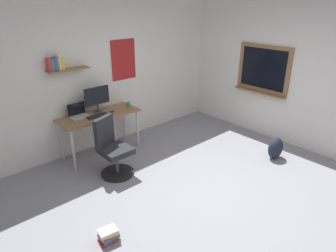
{
  "coord_description": "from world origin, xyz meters",
  "views": [
    {
      "loc": [
        -2.82,
        -2.31,
        2.62
      ],
      "look_at": [
        -0.09,
        0.73,
        0.85
      ],
      "focal_mm": 31.9,
      "sensor_mm": 36.0,
      "label": 1
    }
  ],
  "objects_px": {
    "office_chair": "(113,151)",
    "monitor_primary": "(97,98)",
    "desk": "(100,119)",
    "coffee_mug": "(128,104)",
    "computer_mouse": "(112,112)",
    "backpack": "(276,148)",
    "laptop": "(78,114)",
    "book_stack_on_floor": "(108,235)",
    "keyboard": "(98,116)"
  },
  "relations": [
    {
      "from": "desk",
      "to": "keyboard",
      "type": "relative_size",
      "value": 3.79
    },
    {
      "from": "coffee_mug",
      "to": "backpack",
      "type": "xyz_separation_m",
      "value": [
        1.55,
        -2.19,
        -0.6
      ]
    },
    {
      "from": "computer_mouse",
      "to": "backpack",
      "type": "height_order",
      "value": "computer_mouse"
    },
    {
      "from": "desk",
      "to": "monitor_primary",
      "type": "height_order",
      "value": "monitor_primary"
    },
    {
      "from": "desk",
      "to": "coffee_mug",
      "type": "xyz_separation_m",
      "value": [
        0.6,
        -0.02,
        0.13
      ]
    },
    {
      "from": "keyboard",
      "to": "backpack",
      "type": "xyz_separation_m",
      "value": [
        2.22,
        -2.14,
        -0.56
      ]
    },
    {
      "from": "monitor_primary",
      "to": "keyboard",
      "type": "relative_size",
      "value": 1.25
    },
    {
      "from": "office_chair",
      "to": "monitor_primary",
      "type": "distance_m",
      "value": 1.07
    },
    {
      "from": "desk",
      "to": "computer_mouse",
      "type": "bearing_deg",
      "value": -18.56
    },
    {
      "from": "laptop",
      "to": "book_stack_on_floor",
      "type": "height_order",
      "value": "laptop"
    },
    {
      "from": "coffee_mug",
      "to": "computer_mouse",
      "type": "bearing_deg",
      "value": -172.73
    },
    {
      "from": "monitor_primary",
      "to": "keyboard",
      "type": "bearing_deg",
      "value": -123.26
    },
    {
      "from": "backpack",
      "to": "monitor_primary",
      "type": "bearing_deg",
      "value": 132.61
    },
    {
      "from": "laptop",
      "to": "desk",
      "type": "bearing_deg",
      "value": -23.65
    },
    {
      "from": "computer_mouse",
      "to": "coffee_mug",
      "type": "height_order",
      "value": "coffee_mug"
    },
    {
      "from": "desk",
      "to": "coffee_mug",
      "type": "distance_m",
      "value": 0.62
    },
    {
      "from": "coffee_mug",
      "to": "desk",
      "type": "bearing_deg",
      "value": 178.05
    },
    {
      "from": "office_chair",
      "to": "backpack",
      "type": "height_order",
      "value": "office_chair"
    },
    {
      "from": "computer_mouse",
      "to": "monitor_primary",
      "type": "bearing_deg",
      "value": 137.44
    },
    {
      "from": "computer_mouse",
      "to": "coffee_mug",
      "type": "xyz_separation_m",
      "value": [
        0.39,
        0.05,
        0.03
      ]
    },
    {
      "from": "backpack",
      "to": "keyboard",
      "type": "bearing_deg",
      "value": 136.07
    },
    {
      "from": "laptop",
      "to": "backpack",
      "type": "relative_size",
      "value": 0.79
    },
    {
      "from": "laptop",
      "to": "computer_mouse",
      "type": "xyz_separation_m",
      "value": [
        0.53,
        -0.21,
        -0.04
      ]
    },
    {
      "from": "book_stack_on_floor",
      "to": "monitor_primary",
      "type": "bearing_deg",
      "value": 61.43
    },
    {
      "from": "desk",
      "to": "office_chair",
      "type": "relative_size",
      "value": 1.48
    },
    {
      "from": "office_chair",
      "to": "book_stack_on_floor",
      "type": "xyz_separation_m",
      "value": [
        -0.85,
        -1.2,
        -0.33
      ]
    },
    {
      "from": "office_chair",
      "to": "computer_mouse",
      "type": "xyz_separation_m",
      "value": [
        0.44,
        0.68,
        0.36
      ]
    },
    {
      "from": "backpack",
      "to": "book_stack_on_floor",
      "type": "bearing_deg",
      "value": 175.33
    },
    {
      "from": "computer_mouse",
      "to": "book_stack_on_floor",
      "type": "bearing_deg",
      "value": -124.38
    },
    {
      "from": "coffee_mug",
      "to": "keyboard",
      "type": "bearing_deg",
      "value": -175.74
    },
    {
      "from": "keyboard",
      "to": "computer_mouse",
      "type": "bearing_deg",
      "value": 0.0
    },
    {
      "from": "desk",
      "to": "book_stack_on_floor",
      "type": "relative_size",
      "value": 5.63
    },
    {
      "from": "keyboard",
      "to": "coffee_mug",
      "type": "distance_m",
      "value": 0.67
    },
    {
      "from": "office_chair",
      "to": "laptop",
      "type": "bearing_deg",
      "value": 95.64
    },
    {
      "from": "desk",
      "to": "book_stack_on_floor",
      "type": "height_order",
      "value": "desk"
    },
    {
      "from": "office_chair",
      "to": "backpack",
      "type": "bearing_deg",
      "value": -31.62
    },
    {
      "from": "coffee_mug",
      "to": "book_stack_on_floor",
      "type": "xyz_separation_m",
      "value": [
        -1.68,
        -1.93,
        -0.71
      ]
    },
    {
      "from": "office_chair",
      "to": "monitor_primary",
      "type": "bearing_deg",
      "value": 72.5
    },
    {
      "from": "backpack",
      "to": "laptop",
      "type": "bearing_deg",
      "value": 136.41
    },
    {
      "from": "laptop",
      "to": "computer_mouse",
      "type": "height_order",
      "value": "laptop"
    },
    {
      "from": "desk",
      "to": "laptop",
      "type": "bearing_deg",
      "value": 156.35
    },
    {
      "from": "monitor_primary",
      "to": "computer_mouse",
      "type": "distance_m",
      "value": 0.35
    },
    {
      "from": "office_chair",
      "to": "book_stack_on_floor",
      "type": "height_order",
      "value": "office_chair"
    },
    {
      "from": "backpack",
      "to": "book_stack_on_floor",
      "type": "height_order",
      "value": "backpack"
    },
    {
      "from": "laptop",
      "to": "backpack",
      "type": "xyz_separation_m",
      "value": [
        2.47,
        -2.35,
        -0.61
      ]
    },
    {
      "from": "keyboard",
      "to": "backpack",
      "type": "bearing_deg",
      "value": -43.93
    },
    {
      "from": "backpack",
      "to": "office_chair",
      "type": "bearing_deg",
      "value": 148.38
    },
    {
      "from": "coffee_mug",
      "to": "book_stack_on_floor",
      "type": "bearing_deg",
      "value": -131.02
    },
    {
      "from": "office_chair",
      "to": "monitor_primary",
      "type": "relative_size",
      "value": 2.05
    },
    {
      "from": "monitor_primary",
      "to": "coffee_mug",
      "type": "distance_m",
      "value": 0.62
    }
  ]
}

